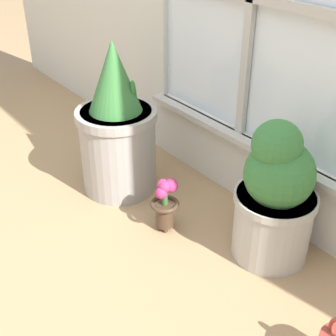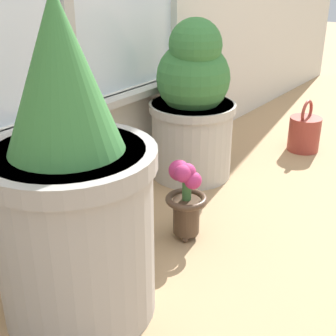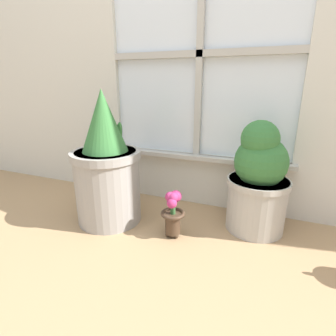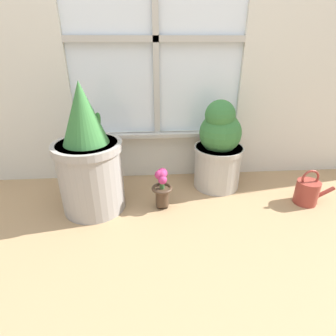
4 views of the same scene
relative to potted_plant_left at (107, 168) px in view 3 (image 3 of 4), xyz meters
The scene contains 4 objects.
ground_plane 0.53m from the potted_plant_left, 31.64° to the right, with size 10.00×10.00×0.00m, color tan.
potted_plant_left is the anchor object (origin of this frame).
potted_plant_right 0.77m from the potted_plant_left, 14.78° to the left, with size 0.30×0.30×0.56m.
flower_vase 0.41m from the potted_plant_left, ahead, with size 0.12×0.12×0.23m.
Camera 3 is at (0.41, -0.85, 0.72)m, focal length 28.00 mm.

